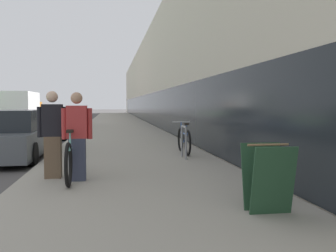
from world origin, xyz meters
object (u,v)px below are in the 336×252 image
object	(u,v)px
parked_sedan_curbside	(12,137)
moving_truck	(21,107)
parked_sedan_far	(63,119)
sandwich_board_sign	(268,178)
person_rider	(77,136)
vintage_roadster_curbside	(48,130)
bike_rack_hoop	(184,138)
tandem_bicycle	(73,156)
person_bystander	(53,134)
cruiser_bike_nearest	(184,140)

from	to	relation	value
parked_sedan_curbside	moving_truck	xyz separation A→B (m)	(-5.09, 23.58, 0.71)
parked_sedan_far	parked_sedan_curbside	bearing A→B (deg)	-89.25
parked_sedan_curbside	sandwich_board_sign	bearing A→B (deg)	-53.68
sandwich_board_sign	person_rider	bearing A→B (deg)	137.23
person_rider	sandwich_board_sign	size ratio (longest dim) A/B	1.81
sandwich_board_sign	vintage_roadster_curbside	distance (m)	13.76
person_rider	parked_sedan_curbside	bearing A→B (deg)	117.85
bike_rack_hoop	sandwich_board_sign	bearing A→B (deg)	-88.45
bike_rack_hoop	parked_sedan_far	distance (m)	15.01
vintage_roadster_curbside	moving_truck	distance (m)	17.97
tandem_bicycle	person_rider	bearing A→B (deg)	-71.81
moving_truck	sandwich_board_sign	bearing A→B (deg)	-71.81
person_rider	bike_rack_hoop	bearing A→B (deg)	45.67
vintage_roadster_curbside	person_rider	bearing A→B (deg)	-78.16
tandem_bicycle	person_bystander	world-z (taller)	person_bystander
bike_rack_hoop	moving_truck	distance (m)	26.94
parked_sedan_curbside	parked_sedan_far	size ratio (longest dim) A/B	1.00
parked_sedan_far	moving_truck	xyz separation A→B (m)	(-4.93, 10.89, 0.72)
vintage_roadster_curbside	parked_sedan_far	world-z (taller)	parked_sedan_far
tandem_bicycle	parked_sedan_far	world-z (taller)	parked_sedan_far
person_rider	person_bystander	xyz separation A→B (m)	(-0.48, 0.32, 0.02)
person_bystander	moving_truck	world-z (taller)	moving_truck
person_rider	sandwich_board_sign	bearing A→B (deg)	-42.77
parked_sedan_curbside	parked_sedan_far	distance (m)	12.70
bike_rack_hoop	cruiser_bike_nearest	world-z (taller)	cruiser_bike_nearest
parked_sedan_curbside	vintage_roadster_curbside	xyz separation A→B (m)	(-0.03, 6.36, -0.24)
bike_rack_hoop	cruiser_bike_nearest	distance (m)	0.88
sandwich_board_sign	parked_sedan_far	bearing A→B (deg)	104.48
cruiser_bike_nearest	vintage_roadster_curbside	world-z (taller)	cruiser_bike_nearest
person_rider	vintage_roadster_curbside	size ratio (longest dim) A/B	0.40
tandem_bicycle	person_bystander	bearing A→B (deg)	178.09
parked_sedan_far	moving_truck	distance (m)	11.97
sandwich_board_sign	parked_sedan_far	size ratio (longest dim) A/B	0.20
bike_rack_hoop	sandwich_board_sign	distance (m)	5.01
parked_sedan_curbside	moving_truck	world-z (taller)	moving_truck
person_bystander	sandwich_board_sign	distance (m)	4.19
tandem_bicycle	vintage_roadster_curbside	size ratio (longest dim) A/B	0.62
parked_sedan_far	moving_truck	bearing A→B (deg)	114.35
person_rider	parked_sedan_far	world-z (taller)	person_rider
tandem_bicycle	vintage_roadster_curbside	world-z (taller)	tandem_bicycle
person_rider	person_bystander	distance (m)	0.58
tandem_bicycle	sandwich_board_sign	size ratio (longest dim) A/B	2.80
parked_sedan_curbside	person_rider	bearing A→B (deg)	-62.15
person_bystander	vintage_roadster_curbside	bearing A→B (deg)	99.57
tandem_bicycle	parked_sedan_far	xyz separation A→B (m)	(-2.22, 16.47, 0.06)
parked_sedan_curbside	vintage_roadster_curbside	world-z (taller)	parked_sedan_curbside
parked_sedan_curbside	parked_sedan_far	bearing A→B (deg)	90.75
person_bystander	parked_sedan_curbside	bearing A→B (deg)	114.00
tandem_bicycle	vintage_roadster_curbside	xyz separation A→B (m)	(-2.09, 10.14, -0.15)
person_bystander	moving_truck	xyz separation A→B (m)	(-6.77, 27.35, 0.36)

